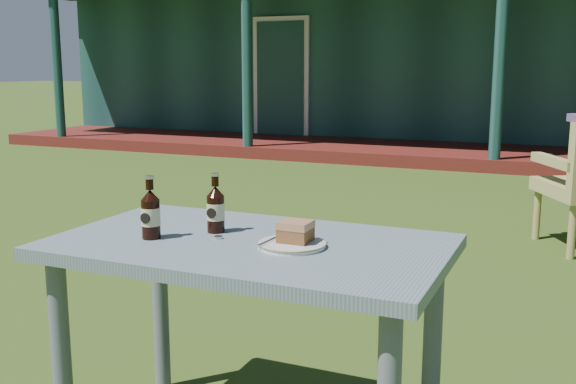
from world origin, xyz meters
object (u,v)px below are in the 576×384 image
at_px(plate, 292,244).
at_px(cake_slice, 295,231).
at_px(cola_bottle_near, 216,209).
at_px(cafe_table, 249,272).
at_px(cola_bottle_far, 151,214).

height_order(plate, cake_slice, cake_slice).
xyz_separation_m(plate, cola_bottle_near, (-0.30, 0.07, 0.07)).
distance_m(cafe_table, cola_bottle_far, 0.35).
xyz_separation_m(cafe_table, cola_bottle_far, (-0.29, -0.09, 0.18)).
height_order(plate, cola_bottle_far, cola_bottle_far).
bearing_deg(cola_bottle_near, cafe_table, -20.61).
height_order(cafe_table, plate, plate).
bearing_deg(cake_slice, cola_bottle_far, -168.00).
distance_m(cake_slice, cola_bottle_far, 0.46).
xyz_separation_m(cake_slice, cola_bottle_near, (-0.30, 0.05, 0.03)).
distance_m(plate, cola_bottle_far, 0.45).
relative_size(cafe_table, cola_bottle_near, 6.24).
bearing_deg(cake_slice, cafe_table, -179.95).
height_order(cafe_table, cola_bottle_near, cola_bottle_near).
relative_size(cafe_table, cola_bottle_far, 6.10).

